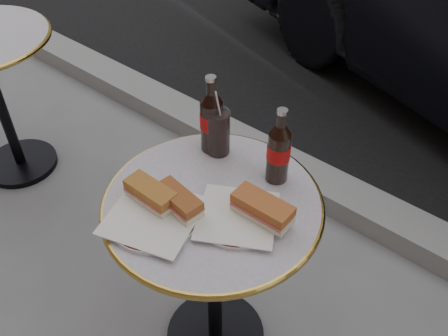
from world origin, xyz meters
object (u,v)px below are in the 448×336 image
Objects in this scene: cola_bottle_left at (212,114)px; cola_glass at (218,132)px; cola_bottle_right at (279,146)px; plate_left at (154,218)px; bistro_table at (214,279)px; plate_right at (237,218)px.

cola_bottle_left is 0.06m from cola_glass.
cola_bottle_right is at bearing 3.65° from cola_bottle_left.
cola_bottle_left is 1.73× the size of cola_glass.
cola_bottle_left is 1.06× the size of cola_bottle_right.
plate_left is 0.36m from cola_bottle_left.
bistro_table is 0.38m from plate_right.
cola_bottle_left is 0.23m from cola_bottle_right.
bistro_table is at bearing -54.46° from cola_glass.
plate_right is (0.17, 0.14, -0.00)m from plate_left.
plate_right is (0.10, -0.01, 0.37)m from bistro_table.
bistro_table is 0.49m from cola_glass.
cola_bottle_right reaches higher than plate_left.
plate_right is 0.23m from cola_bottle_right.
cola_glass reaches higher than plate_right.
cola_bottle_right is at bearing 66.31° from bistro_table.
plate_left is 0.22m from plate_right.
bistro_table is 2.85× the size of cola_bottle_left.
cola_bottle_right is at bearing 4.09° from cola_glass.
cola_glass is (-0.21, -0.01, -0.05)m from cola_bottle_right.
plate_left is at bearing -77.30° from cola_bottle_left.
plate_right is at bearing -5.97° from bistro_table.
cola_glass reaches higher than plate_left.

